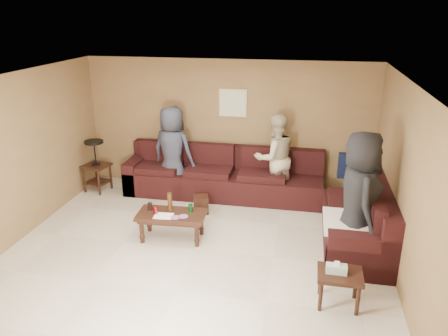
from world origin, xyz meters
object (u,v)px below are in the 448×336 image
at_px(end_table_left, 96,165).
at_px(waste_bin, 201,204).
at_px(person_middle, 275,158).
at_px(sectional_sofa, 263,193).
at_px(person_left, 173,151).
at_px(coffee_table, 171,217).
at_px(side_table_right, 339,277).
at_px(person_right, 359,198).

relative_size(end_table_left, waste_bin, 3.32).
distance_m(waste_bin, person_middle, 1.59).
xyz_separation_m(sectional_sofa, person_middle, (0.14, 0.53, 0.49)).
distance_m(person_left, person_middle, 1.91).
height_order(coffee_table, waste_bin, coffee_table).
bearing_deg(side_table_right, person_right, 76.43).
height_order(sectional_sofa, person_right, person_right).
bearing_deg(person_left, end_table_left, 20.31).
bearing_deg(sectional_sofa, person_right, -42.83).
xyz_separation_m(side_table_right, waste_bin, (-2.22, 2.14, -0.23)).
bearing_deg(person_right, side_table_right, 158.21).
bearing_deg(end_table_left, person_middle, 4.07).
bearing_deg(sectional_sofa, person_middle, 75.01).
xyz_separation_m(sectional_sofa, side_table_right, (1.17, -2.42, 0.05)).
xyz_separation_m(end_table_left, person_right, (4.69, -1.62, 0.41)).
distance_m(waste_bin, person_right, 2.80).
bearing_deg(person_right, waste_bin, 58.88).
relative_size(sectional_sofa, side_table_right, 8.02).
bearing_deg(person_right, coffee_table, 80.32).
distance_m(coffee_table, end_table_left, 2.53).
distance_m(sectional_sofa, person_right, 2.04).
xyz_separation_m(coffee_table, person_left, (-0.49, 1.71, 0.48)).
distance_m(side_table_right, person_right, 1.25).
bearing_deg(person_left, coffee_table, 120.04).
xyz_separation_m(end_table_left, waste_bin, (2.21, -0.57, -0.38)).
bearing_deg(person_right, sectional_sofa, 38.95).
xyz_separation_m(coffee_table, person_right, (2.70, -0.07, 0.57)).
relative_size(sectional_sofa, coffee_table, 4.37).
xyz_separation_m(side_table_right, person_right, (0.26, 1.09, 0.56)).
distance_m(end_table_left, person_middle, 3.42).
distance_m(sectional_sofa, person_left, 1.89).
bearing_deg(person_right, person_left, 52.61).
bearing_deg(person_middle, side_table_right, 81.77).
xyz_separation_m(coffee_table, waste_bin, (0.22, 0.98, -0.22)).
xyz_separation_m(end_table_left, person_middle, (3.40, 0.24, 0.28)).
bearing_deg(person_middle, person_right, 97.36).
bearing_deg(waste_bin, person_left, 134.13).
relative_size(person_left, person_right, 0.91).
distance_m(side_table_right, person_left, 4.13).
height_order(waste_bin, person_right, person_right).
relative_size(sectional_sofa, person_middle, 2.86).
distance_m(waste_bin, person_left, 1.24).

